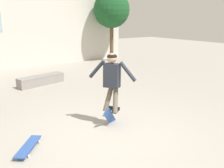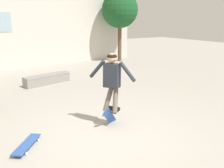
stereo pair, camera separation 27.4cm
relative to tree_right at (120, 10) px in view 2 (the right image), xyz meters
The scene contains 7 objects.
ground_plane 9.77m from the tree_right, 124.64° to the right, with size 40.00×40.00×0.00m, color #A39E93.
building_backdrop 5.48m from the tree_right, 168.15° to the left, with size 13.60×0.52×5.61m.
tree_right is the anchor object (origin of this frame).
skate_ledge 6.47m from the tree_right, 150.70° to the right, with size 1.81×0.79×0.36m.
skater 9.03m from the tree_right, 124.54° to the right, with size 0.69×0.99×1.34m.
skateboard_flipping 9.24m from the tree_right, 124.84° to the right, with size 0.60×0.38×0.67m.
skateboard_resting 10.48m from the tree_right, 133.54° to the right, with size 0.70×0.80×0.08m.
Camera 2 is at (-2.53, -4.16, 2.42)m, focal length 40.00 mm.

